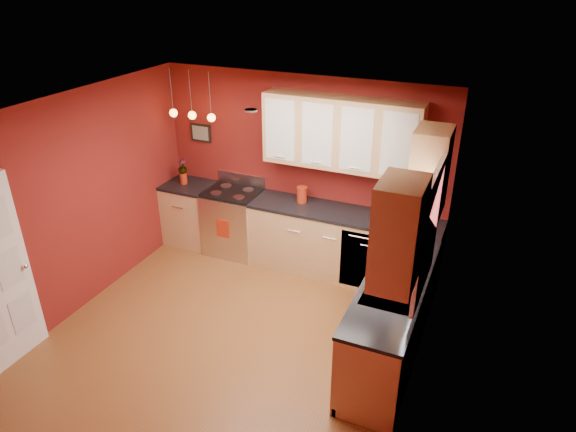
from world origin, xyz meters
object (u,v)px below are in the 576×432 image
at_px(gas_range, 234,221).
at_px(coffee_maker, 392,207).
at_px(soap_pump, 404,290).
at_px(sink, 391,293).
at_px(red_canister, 302,194).

bearing_deg(gas_range, coffee_maker, 3.84).
bearing_deg(soap_pump, coffee_maker, 106.90).
relative_size(gas_range, soap_pump, 5.08).
distance_m(sink, soap_pump, 0.22).
bearing_deg(gas_range, soap_pump, -30.11).
xyz_separation_m(sink, red_canister, (-1.60, 1.58, 0.14)).
xyz_separation_m(gas_range, soap_pump, (2.76, -1.60, 0.57)).
bearing_deg(coffee_maker, soap_pump, -52.13).
xyz_separation_m(coffee_maker, soap_pump, (0.53, -1.75, -0.02)).
bearing_deg(soap_pump, gas_range, 149.89).
bearing_deg(coffee_maker, sink, -55.60).
height_order(sink, soap_pump, sink).
relative_size(gas_range, sink, 1.59).
distance_m(gas_range, soap_pump, 3.24).
relative_size(coffee_maker, soap_pump, 1.27).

